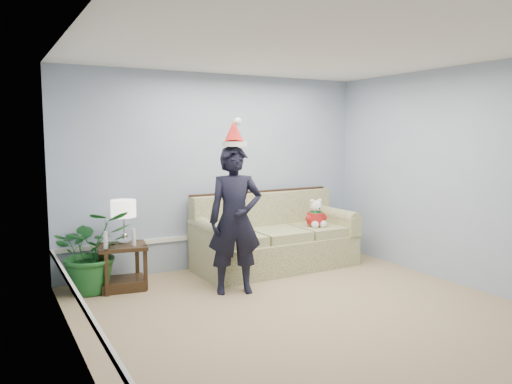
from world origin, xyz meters
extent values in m
cube|color=tan|center=(0.00, 0.00, -0.01)|extent=(4.50, 5.00, 0.02)
cube|color=white|center=(0.00, 0.00, 2.71)|extent=(4.50, 5.00, 0.02)
cube|color=#9BADC6|center=(0.00, 2.51, 1.35)|extent=(4.50, 0.02, 2.70)
cube|color=#9BADC6|center=(-2.26, 0.00, 1.35)|extent=(0.02, 5.00, 2.70)
cube|color=#9BADC6|center=(2.26, 0.00, 1.35)|extent=(0.02, 5.00, 2.70)
cube|color=white|center=(0.00, 2.48, 0.45)|extent=(4.48, 0.03, 0.06)
cube|color=white|center=(-2.23, 0.00, 0.45)|extent=(0.03, 4.98, 0.06)
cube|color=#4C5B2B|center=(0.63, 1.97, 0.21)|extent=(2.26, 1.01, 0.43)
cube|color=#4C5B2B|center=(-0.06, 1.92, 0.49)|extent=(0.68, 0.78, 0.13)
cube|color=#4C5B2B|center=(0.63, 1.92, 0.49)|extent=(0.68, 0.78, 0.13)
cube|color=#4C5B2B|center=(1.33, 1.92, 0.49)|extent=(0.68, 0.78, 0.13)
cube|color=#4C5B2B|center=(0.63, 2.33, 0.73)|extent=(2.25, 0.26, 0.60)
cube|color=black|center=(0.63, 2.41, 1.03)|extent=(2.24, 0.11, 0.05)
cube|color=#4C5B2B|center=(-0.39, 1.97, 0.56)|extent=(0.21, 0.96, 0.26)
cube|color=#4C5B2B|center=(1.66, 1.97, 0.56)|extent=(0.21, 0.96, 0.26)
cube|color=#382514|center=(-1.49, 2.03, 0.52)|extent=(0.63, 0.55, 0.05)
cube|color=#382514|center=(-1.49, 2.03, 0.06)|extent=(0.57, 0.49, 0.13)
cube|color=#382514|center=(-1.72, 1.85, 0.27)|extent=(0.05, 0.05, 0.55)
cube|color=#382514|center=(-1.26, 1.85, 0.27)|extent=(0.05, 0.05, 0.55)
cube|color=#382514|center=(-1.72, 2.21, 0.27)|extent=(0.05, 0.05, 0.55)
cube|color=#382514|center=(-1.26, 2.21, 0.27)|extent=(0.05, 0.05, 0.55)
cylinder|color=silver|center=(-1.44, 2.10, 0.56)|extent=(0.14, 0.14, 0.03)
sphere|color=silver|center=(-1.44, 2.10, 0.64)|extent=(0.08, 0.08, 0.08)
cylinder|color=silver|center=(-1.44, 2.10, 0.77)|extent=(0.02, 0.02, 0.30)
cylinder|color=#F2E3D0|center=(-1.44, 2.10, 0.98)|extent=(0.30, 0.30, 0.21)
cylinder|color=silver|center=(-1.71, 1.91, 0.60)|extent=(0.05, 0.05, 0.11)
cylinder|color=white|center=(-1.71, 1.91, 0.70)|extent=(0.04, 0.04, 0.09)
cylinder|color=silver|center=(-1.38, 1.91, 0.60)|extent=(0.05, 0.05, 0.11)
cylinder|color=white|center=(-1.38, 1.91, 0.70)|extent=(0.04, 0.04, 0.09)
imported|color=#1C5D25|center=(-1.83, 2.11, 0.50)|extent=(0.92, 0.81, 0.99)
imported|color=black|center=(-0.35, 1.27, 0.87)|extent=(0.73, 0.59, 1.74)
cylinder|color=white|center=(-0.35, 1.27, 1.76)|extent=(0.38, 0.38, 0.06)
cone|color=red|center=(-0.35, 1.30, 1.90)|extent=(0.34, 0.38, 0.33)
sphere|color=white|center=(-0.35, 1.20, 2.01)|extent=(0.09, 0.09, 0.09)
sphere|color=white|center=(1.23, 1.87, 0.67)|extent=(0.23, 0.23, 0.23)
cylinder|color=red|center=(1.23, 1.87, 0.67)|extent=(0.28, 0.28, 0.17)
cylinder|color=#165F2E|center=(1.23, 1.87, 0.76)|extent=(0.19, 0.19, 0.03)
sphere|color=white|center=(1.17, 1.76, 0.60)|extent=(0.11, 0.11, 0.11)
sphere|color=white|center=(1.29, 1.76, 0.60)|extent=(0.11, 0.11, 0.11)
sphere|color=white|center=(1.23, 1.86, 0.85)|extent=(0.17, 0.17, 0.17)
sphere|color=black|center=(1.23, 1.76, 0.83)|extent=(0.02, 0.02, 0.02)
sphere|color=white|center=(1.17, 1.87, 0.92)|extent=(0.06, 0.06, 0.06)
sphere|color=white|center=(1.29, 1.87, 0.92)|extent=(0.06, 0.06, 0.06)
camera|label=1|loc=(-2.90, -3.89, 1.87)|focal=35.00mm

